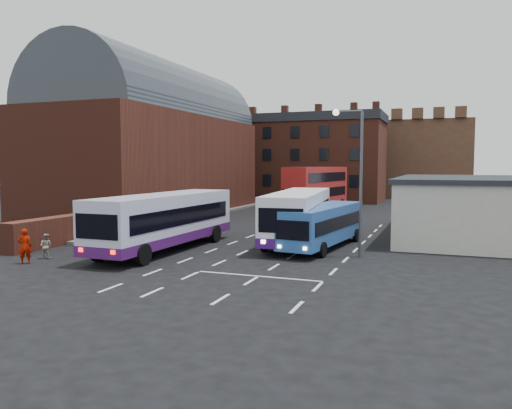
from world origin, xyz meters
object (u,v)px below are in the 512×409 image
(bus_blue, at_px, (323,223))
(pedestrian_red, at_px, (25,246))
(pedestrian_beige, at_px, (46,246))
(bus_red_double, at_px, (317,187))
(street_lamp, at_px, (356,168))
(bus_white_outbound, at_px, (165,217))
(bus_white_inbound, at_px, (299,213))

(bus_blue, distance_m, pedestrian_red, 16.80)
(pedestrian_beige, bearing_deg, bus_red_double, -111.39)
(street_lamp, bearing_deg, bus_white_outbound, -171.13)
(bus_white_outbound, xyz_separation_m, pedestrian_beige, (-4.71, -4.60, -1.30))
(bus_white_outbound, bearing_deg, bus_red_double, 86.27)
(bus_red_double, relative_size, street_lamp, 1.54)
(bus_white_inbound, height_order, bus_blue, bus_white_inbound)
(bus_white_outbound, xyz_separation_m, bus_blue, (8.66, 4.11, -0.45))
(bus_red_double, bearing_deg, bus_blue, 113.52)
(street_lamp, bearing_deg, bus_red_double, 107.92)
(pedestrian_beige, bearing_deg, street_lamp, -167.49)
(bus_white_outbound, distance_m, bus_red_double, 28.61)
(bus_white_inbound, xyz_separation_m, pedestrian_beige, (-11.37, -10.24, -1.29))
(bus_blue, height_order, bus_red_double, bus_red_double)
(bus_red_double, bearing_deg, bus_white_outbound, 94.31)
(street_lamp, bearing_deg, pedestrian_red, -153.30)
(bus_red_double, distance_m, pedestrian_beige, 33.90)
(bus_white_outbound, relative_size, bus_red_double, 0.99)
(bus_blue, xyz_separation_m, pedestrian_red, (-13.30, -10.25, -0.62))
(bus_red_double, height_order, pedestrian_beige, bus_red_double)
(bus_blue, height_order, pedestrian_red, bus_blue)
(pedestrian_red, xyz_separation_m, pedestrian_beige, (-0.07, 1.54, -0.23))
(bus_white_inbound, bearing_deg, bus_red_double, -85.87)
(street_lamp, xyz_separation_m, pedestrian_red, (-15.62, -7.85, -3.99))
(street_lamp, height_order, pedestrian_beige, street_lamp)
(bus_white_inbound, xyz_separation_m, street_lamp, (4.32, -3.93, 2.93))
(bus_blue, relative_size, pedestrian_red, 5.31)
(bus_white_outbound, height_order, pedestrian_red, bus_white_outbound)
(street_lamp, xyz_separation_m, pedestrian_beige, (-15.69, -6.31, -4.22))
(pedestrian_red, bearing_deg, bus_white_inbound, -172.49)
(bus_white_inbound, height_order, pedestrian_beige, bus_white_inbound)
(bus_red_double, xyz_separation_m, pedestrian_red, (-6.95, -34.65, -1.68))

